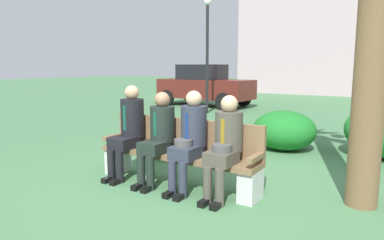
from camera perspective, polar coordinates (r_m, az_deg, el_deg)
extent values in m
plane|color=#46774C|center=(4.80, -1.19, -10.95)|extent=(80.00, 80.00, 0.00)
cube|color=brown|center=(4.82, -2.56, -5.74)|extent=(2.39, 0.44, 0.07)
cube|color=brown|center=(4.91, -1.31, -2.33)|extent=(2.39, 0.06, 0.45)
cube|color=brown|center=(5.51, -12.46, -2.64)|extent=(0.08, 0.44, 0.06)
cube|color=brown|center=(4.25, 10.36, -5.97)|extent=(0.08, 0.44, 0.06)
cube|color=silver|center=(5.55, -11.90, -6.36)|extent=(0.20, 0.37, 0.38)
cube|color=silver|center=(4.37, 9.49, -10.44)|extent=(0.20, 0.37, 0.38)
cube|color=black|center=(5.15, -10.96, -3.61)|extent=(0.32, 0.38, 0.16)
cylinder|color=black|center=(5.15, -12.98, -7.18)|extent=(0.11, 0.11, 0.45)
cylinder|color=black|center=(5.04, -11.69, -7.49)|extent=(0.11, 0.11, 0.45)
cube|color=black|center=(5.17, -13.38, -9.35)|extent=(0.09, 0.22, 0.07)
cube|color=black|center=(5.06, -12.10, -9.71)|extent=(0.09, 0.22, 0.07)
cylinder|color=black|center=(5.23, -9.65, 0.30)|extent=(0.34, 0.34, 0.56)
cube|color=#144C3D|center=(5.11, -10.89, 0.29)|extent=(0.05, 0.01, 0.36)
sphere|color=tan|center=(5.19, -9.75, 4.41)|extent=(0.21, 0.21, 0.21)
cube|color=#1E2823|center=(4.80, -6.15, -4.42)|extent=(0.32, 0.38, 0.16)
cylinder|color=#1E2823|center=(4.79, -8.27, -8.28)|extent=(0.11, 0.11, 0.45)
cylinder|color=#1E2823|center=(4.69, -6.77, -8.61)|extent=(0.11, 0.11, 0.45)
cube|color=black|center=(4.80, -8.70, -10.61)|extent=(0.09, 0.22, 0.07)
cube|color=black|center=(4.70, -7.20, -11.00)|extent=(0.09, 0.22, 0.07)
cylinder|color=#1E2823|center=(4.89, -4.82, -0.63)|extent=(0.34, 0.34, 0.49)
cube|color=#144C3D|center=(4.76, -6.02, -0.66)|extent=(0.05, 0.01, 0.31)
sphere|color=#9E7556|center=(4.84, -4.87, 3.34)|extent=(0.21, 0.21, 0.21)
cube|color=#2D3342|center=(4.51, -1.00, -5.24)|extent=(0.32, 0.38, 0.16)
cylinder|color=#2D3342|center=(4.48, -3.21, -9.38)|extent=(0.11, 0.11, 0.45)
cylinder|color=#2D3342|center=(4.40, -1.49, -9.74)|extent=(0.11, 0.11, 0.45)
cube|color=black|center=(4.50, -3.65, -11.88)|extent=(0.09, 0.22, 0.07)
cube|color=black|center=(4.41, -1.92, -12.29)|extent=(0.09, 0.22, 0.07)
cylinder|color=#2D3342|center=(4.60, 0.29, -0.97)|extent=(0.34, 0.34, 0.53)
cube|color=navy|center=(4.46, -0.84, -1.02)|extent=(0.05, 0.01, 0.34)
sphere|color=tan|center=(4.55, 0.29, 3.47)|extent=(0.21, 0.21, 0.21)
cylinder|color=#4C4C4C|center=(4.47, -1.40, -3.70)|extent=(0.24, 0.24, 0.09)
cube|color=#4C473D|center=(4.25, 4.80, -6.12)|extent=(0.32, 0.38, 0.16)
cylinder|color=#4C473D|center=(4.22, 2.55, -10.55)|extent=(0.11, 0.11, 0.45)
cylinder|color=#4C473D|center=(4.15, 4.50, -10.92)|extent=(0.11, 0.11, 0.45)
cube|color=black|center=(4.24, 2.12, -13.20)|extent=(0.09, 0.22, 0.07)
cube|color=black|center=(4.17, 4.07, -13.62)|extent=(0.09, 0.22, 0.07)
cylinder|color=#4C473D|center=(4.35, 6.01, -1.81)|extent=(0.34, 0.34, 0.49)
cube|color=olive|center=(4.21, 5.01, -1.90)|extent=(0.05, 0.01, 0.31)
sphere|color=tan|center=(4.31, 6.08, 2.63)|extent=(0.21, 0.21, 0.21)
cylinder|color=#4B4B4B|center=(4.20, 4.87, -4.55)|extent=(0.24, 0.24, 0.09)
cylinder|color=brown|center=(4.46, 27.69, 16.15)|extent=(0.36, 0.36, 4.54)
ellipsoid|color=#256730|center=(6.38, -3.02, -2.91)|extent=(1.06, 0.97, 0.66)
ellipsoid|color=#1C7226|center=(7.06, 14.72, -1.62)|extent=(1.22, 1.12, 0.77)
cube|color=#591E19|center=(14.39, 2.11, 5.10)|extent=(4.00, 1.83, 0.76)
cube|color=black|center=(14.45, 1.63, 7.81)|extent=(1.79, 1.48, 0.60)
cylinder|color=black|center=(14.38, 8.37, 3.49)|extent=(0.65, 0.18, 0.64)
cylinder|color=black|center=(13.03, 5.13, 3.01)|extent=(0.65, 0.18, 0.64)
cylinder|color=black|center=(15.84, -0.39, 4.06)|extent=(0.65, 0.18, 0.64)
cylinder|color=black|center=(14.63, -4.06, 3.65)|extent=(0.65, 0.18, 0.64)
cylinder|color=black|center=(12.12, 2.48, 9.64)|extent=(0.10, 0.10, 3.61)
sphere|color=white|center=(12.30, 2.54, 18.64)|extent=(0.24, 0.24, 0.24)
cube|color=#BEA2AB|center=(23.67, 28.58, 14.83)|extent=(15.02, 6.63, 9.09)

